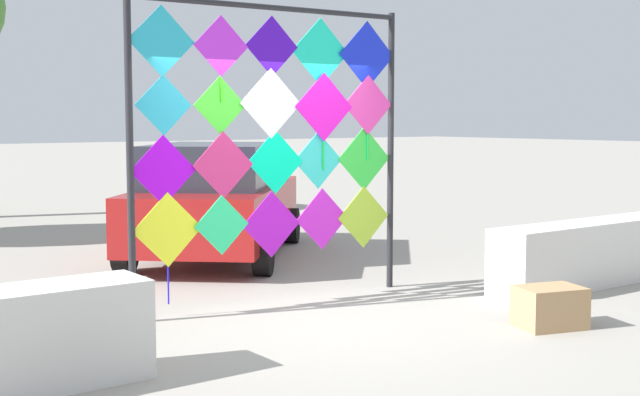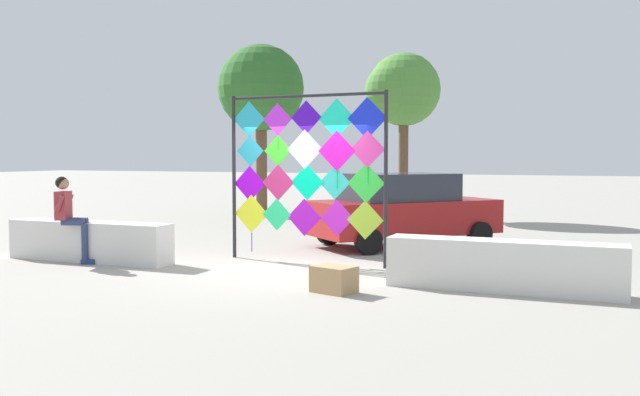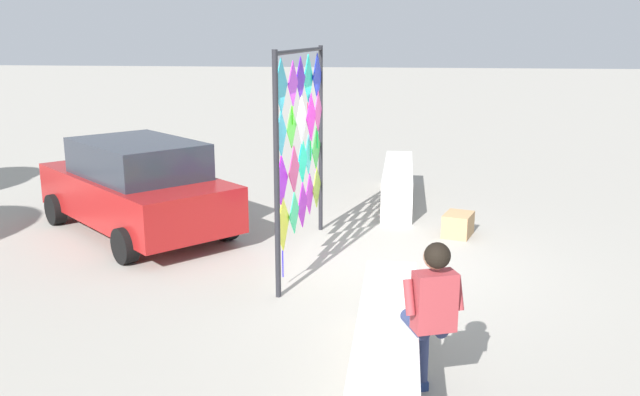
# 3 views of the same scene
# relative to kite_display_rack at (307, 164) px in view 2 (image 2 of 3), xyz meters

# --- Properties ---
(ground) EXTENTS (120.00, 120.00, 0.00)m
(ground) POSITION_rel_kite_display_rack_xyz_m (-0.08, -0.91, -1.81)
(ground) COLOR #9E998E
(plaza_ledge_left) EXTENTS (3.37, 0.56, 0.74)m
(plaza_ledge_left) POSITION_rel_kite_display_rack_xyz_m (-3.83, -1.36, -1.44)
(plaza_ledge_left) COLOR silver
(plaza_ledge_left) RESTS_ON ground
(plaza_ledge_right) EXTENTS (3.37, 0.56, 0.74)m
(plaza_ledge_right) POSITION_rel_kite_display_rack_xyz_m (3.68, -1.36, -1.44)
(plaza_ledge_right) COLOR silver
(plaza_ledge_right) RESTS_ON ground
(kite_display_rack) EXTENTS (3.14, 0.22, 3.09)m
(kite_display_rack) POSITION_rel_kite_display_rack_xyz_m (0.00, 0.00, 0.00)
(kite_display_rack) COLOR #232328
(kite_display_rack) RESTS_ON ground
(seated_vendor) EXTENTS (0.75, 0.60, 1.59)m
(seated_vendor) POSITION_rel_kite_display_rack_xyz_m (-3.95, -1.71, -0.87)
(seated_vendor) COLOR navy
(seated_vendor) RESTS_ON ground
(parked_car) EXTENTS (4.00, 4.19, 1.58)m
(parked_car) POSITION_rel_kite_display_rack_xyz_m (0.97, 2.95, -1.01)
(parked_car) COLOR maroon
(parked_car) RESTS_ON ground
(cardboard_box_large) EXTENTS (0.69, 0.58, 0.38)m
(cardboard_box_large) POSITION_rel_kite_display_rack_xyz_m (1.44, -2.39, -1.62)
(cardboard_box_large) COLOR tan
(cardboard_box_large) RESTS_ON ground
(tree_far_right) EXTENTS (2.86, 2.81, 5.45)m
(tree_far_right) POSITION_rel_kite_display_rack_xyz_m (-5.17, 8.23, 2.23)
(tree_far_right) COLOR brown
(tree_far_right) RESTS_ON ground
(tree_broadleaf) EXTENTS (2.33, 2.46, 5.23)m
(tree_broadleaf) POSITION_rel_kite_display_rack_xyz_m (-1.01, 9.86, 2.18)
(tree_broadleaf) COLOR brown
(tree_broadleaf) RESTS_ON ground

